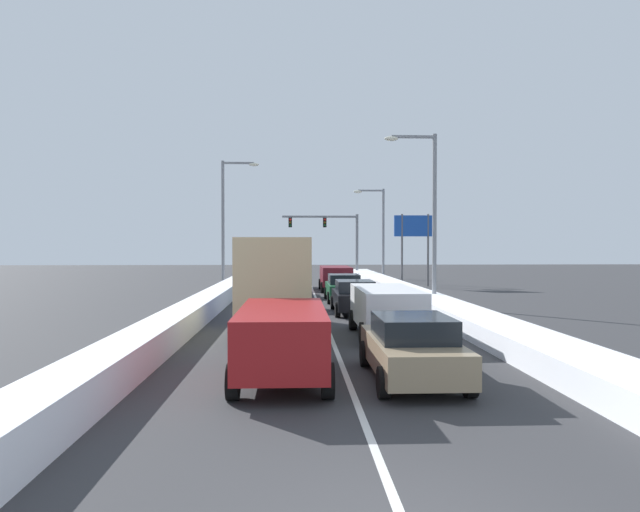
{
  "coord_description": "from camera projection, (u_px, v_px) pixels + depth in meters",
  "views": [
    {
      "loc": [
        -1.21,
        -5.87,
        3.11
      ],
      "look_at": [
        0.64,
        36.92,
        2.32
      ],
      "focal_mm": 32.19,
      "sensor_mm": 36.0,
      "label": 1
    }
  ],
  "objects": [
    {
      "name": "suv_red_center_lane_nearest",
      "position": [
        282.0,
        336.0,
        13.23
      ],
      "size": [
        2.16,
        4.9,
        1.67
      ],
      "color": "maroon",
      "rests_on": "ground"
    },
    {
      "name": "traffic_light_gantry",
      "position": [
        333.0,
        231.0,
        56.58
      ],
      "size": [
        7.54,
        0.47,
        6.2
      ],
      "color": "slate",
      "rests_on": "ground"
    },
    {
      "name": "suv_maroon_right_lane_fifth",
      "position": [
        336.0,
        276.0,
        39.08
      ],
      "size": [
        2.16,
        4.9,
        1.67
      ],
      "color": "maroon",
      "rests_on": "ground"
    },
    {
      "name": "street_lamp_left_mid",
      "position": [
        228.0,
        214.0,
        40.53
      ],
      "size": [
        2.66,
        0.36,
        9.1
      ],
      "color": "gray",
      "rests_on": "ground"
    },
    {
      "name": "sedan_black_right_lane_third",
      "position": [
        354.0,
        297.0,
        26.31
      ],
      "size": [
        2.0,
        4.5,
        1.51
      ],
      "color": "black",
      "rests_on": "ground"
    },
    {
      "name": "street_lamp_right_near",
      "position": [
        428.0,
        204.0,
        28.88
      ],
      "size": [
        2.66,
        0.36,
        8.73
      ],
      "color": "gray",
      "rests_on": "ground"
    },
    {
      "name": "lane_stripe_between_right_lane_and_center_lane",
      "position": [
        317.0,
        302.0,
        31.27
      ],
      "size": [
        0.14,
        55.72,
        0.01
      ],
      "primitive_type": "cube",
      "color": "silver",
      "rests_on": "ground"
    },
    {
      "name": "roadside_sign_right",
      "position": [
        415.0,
        234.0,
        43.57
      ],
      "size": [
        3.2,
        0.16,
        5.5
      ],
      "color": "#59595B",
      "rests_on": "ground"
    },
    {
      "name": "snow_bank_right_shoulder",
      "position": [
        414.0,
        296.0,
        31.49
      ],
      "size": [
        1.81,
        55.72,
        0.67
      ],
      "primitive_type": "cube",
      "color": "white",
      "rests_on": "ground"
    },
    {
      "name": "sedan_silver_center_lane_third",
      "position": [
        284.0,
        293.0,
        28.31
      ],
      "size": [
        2.0,
        4.5,
        1.51
      ],
      "color": "#B7BABF",
      "rests_on": "ground"
    },
    {
      "name": "suv_white_right_lane_second",
      "position": [
        386.0,
        307.0,
        19.43
      ],
      "size": [
        2.16,
        4.9,
        1.67
      ],
      "color": "silver",
      "rests_on": "ground"
    },
    {
      "name": "ground_plane",
      "position": [
        322.0,
        313.0,
        26.21
      ],
      "size": [
        131.7,
        131.7,
        0.0
      ],
      "primitive_type": "plane",
      "color": "#333335"
    },
    {
      "name": "sedan_green_right_lane_fourth",
      "position": [
        344.0,
        288.0,
        31.95
      ],
      "size": [
        2.0,
        4.5,
        1.51
      ],
      "color": "#1E5633",
      "rests_on": "ground"
    },
    {
      "name": "sedan_tan_right_lane_nearest",
      "position": [
        412.0,
        348.0,
        13.16
      ],
      "size": [
        2.0,
        4.5,
        1.51
      ],
      "color": "#937F60",
      "rests_on": "ground"
    },
    {
      "name": "snow_bank_left_shoulder",
      "position": [
        220.0,
        295.0,
        31.03
      ],
      "size": [
        1.2,
        55.72,
        0.84
      ],
      "primitive_type": "cube",
      "color": "white",
      "rests_on": "ground"
    },
    {
      "name": "box_truck_center_lane_second",
      "position": [
        276.0,
        279.0,
        20.4
      ],
      "size": [
        2.53,
        7.2,
        3.36
      ],
      "color": "navy",
      "rests_on": "ground"
    },
    {
      "name": "suv_gray_center_lane_fifth",
      "position": [
        288.0,
        274.0,
        41.45
      ],
      "size": [
        2.16,
        4.9,
        1.67
      ],
      "color": "slate",
      "rests_on": "ground"
    },
    {
      "name": "sedan_charcoal_center_lane_fourth",
      "position": [
        289.0,
        284.0,
        34.98
      ],
      "size": [
        2.0,
        4.5,
        1.51
      ],
      "color": "#38383D",
      "rests_on": "ground"
    },
    {
      "name": "street_lamp_right_mid",
      "position": [
        379.0,
        226.0,
        49.15
      ],
      "size": [
        2.66,
        0.36,
        7.97
      ],
      "color": "gray",
      "rests_on": "ground"
    }
  ]
}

